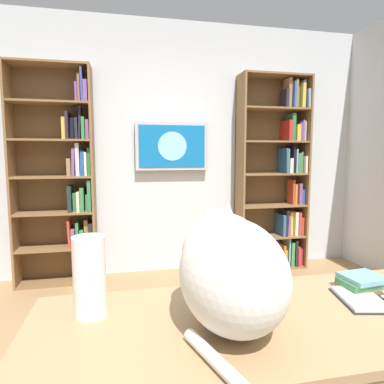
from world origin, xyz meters
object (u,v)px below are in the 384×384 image
object	(u,v)px
paper_towel_roll	(89,276)
bookshelf_left	(280,175)
bookshelf_right	(64,180)
desk	(266,349)
wall_mounted_tv	(172,146)
desk_book_stack	(364,283)
open_binder	(384,299)
cat	(229,266)

from	to	relation	value
paper_towel_roll	bookshelf_left	bearing A→B (deg)	-128.85
bookshelf_right	desk	distance (m)	2.71
wall_mounted_tv	desk_book_stack	distance (m)	2.52
bookshelf_right	open_binder	distance (m)	2.88
bookshelf_right	cat	xyz separation A→B (m)	(-0.90, 2.45, -0.11)
wall_mounted_tv	paper_towel_roll	xyz separation A→B (m)	(0.64, 2.39, -0.51)
bookshelf_left	desk_book_stack	bearing A→B (deg)	71.43
bookshelf_right	cat	world-z (taller)	bookshelf_right
desk	open_binder	size ratio (longest dim) A/B	4.32
desk	paper_towel_roll	world-z (taller)	paper_towel_roll
desk_book_stack	desk	bearing A→B (deg)	17.01
bookshelf_left	paper_towel_roll	world-z (taller)	bookshelf_left
paper_towel_roll	desk_book_stack	size ratio (longest dim) A/B	1.39
open_binder	bookshelf_right	bearing A→B (deg)	-57.64
wall_mounted_tv	open_binder	bearing A→B (deg)	100.00
open_binder	wall_mounted_tv	bearing A→B (deg)	-80.00
desk_book_stack	wall_mounted_tv	bearing A→B (deg)	-79.64
desk	open_binder	world-z (taller)	open_binder
desk	cat	size ratio (longest dim) A/B	2.73
bookshelf_left	desk	xyz separation A→B (m)	(1.27, 2.46, -0.43)
bookshelf_left	open_binder	bearing A→B (deg)	72.25
desk	wall_mounted_tv	bearing A→B (deg)	-91.27
bookshelf_right	desk_book_stack	xyz separation A→B (m)	(-1.53, 2.31, -0.28)
wall_mounted_tv	paper_towel_roll	size ratio (longest dim) A/B	2.78
paper_towel_roll	open_binder	bearing A→B (deg)	173.92
desk	cat	world-z (taller)	cat
cat	open_binder	size ratio (longest dim) A/B	1.58
paper_towel_roll	desk_book_stack	bearing A→B (deg)	179.47
desk	open_binder	bearing A→B (deg)	-174.67
bookshelf_left	paper_towel_roll	size ratio (longest dim) A/B	7.71
open_binder	paper_towel_roll	distance (m)	1.09
bookshelf_left	open_binder	xyz separation A→B (m)	(0.77, 2.42, -0.32)
bookshelf_left	desk	bearing A→B (deg)	62.70
bookshelf_right	desk_book_stack	bearing A→B (deg)	123.47
bookshelf_left	paper_towel_roll	xyz separation A→B (m)	(1.85, 2.30, -0.19)
wall_mounted_tv	cat	bearing A→B (deg)	85.77
desk	paper_towel_roll	xyz separation A→B (m)	(0.58, -0.16, 0.24)
bookshelf_right	open_binder	bearing A→B (deg)	122.36
wall_mounted_tv	bookshelf_right	bearing A→B (deg)	4.42
cat	desk_book_stack	bearing A→B (deg)	-167.41
desk	bookshelf_right	bearing A→B (deg)	-67.22
bookshelf_left	bookshelf_right	size ratio (longest dim) A/B	1.00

